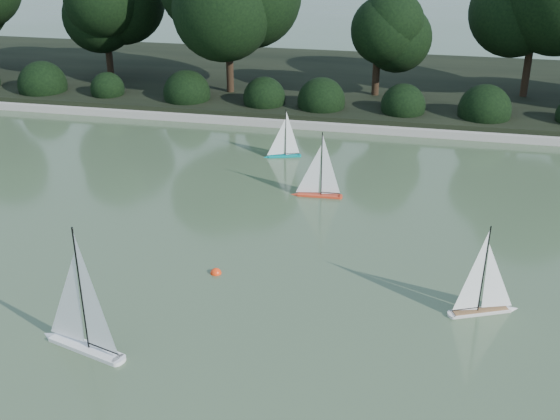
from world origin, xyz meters
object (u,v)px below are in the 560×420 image
sailboat_white_a (77,328)px  sailboat_white_b (487,298)px  race_buoy (216,273)px  sailboat_orange (315,186)px  sailboat_teal (281,149)px

sailboat_white_a → sailboat_white_b: bearing=20.5°
sailboat_white_b → race_buoy: size_ratio=8.60×
sailboat_white_b → sailboat_orange: size_ratio=1.05×
sailboat_white_b → sailboat_orange: 4.71m
sailboat_white_b → sailboat_teal: sailboat_white_b is taller
sailboat_teal → race_buoy: 5.36m
sailboat_white_a → sailboat_teal: (1.11, 7.59, -0.11)m
sailboat_orange → race_buoy: (-1.02, -3.32, -0.22)m
sailboat_white_b → race_buoy: bearing=176.1°
sailboat_white_a → sailboat_orange: sailboat_white_a is taller
sailboat_white_a → sailboat_orange: 5.98m
sailboat_white_b → sailboat_orange: bearing=130.2°
race_buoy → sailboat_white_a: bearing=-118.0°
sailboat_white_a → race_buoy: bearing=62.0°
sailboat_orange → race_buoy: 3.49m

